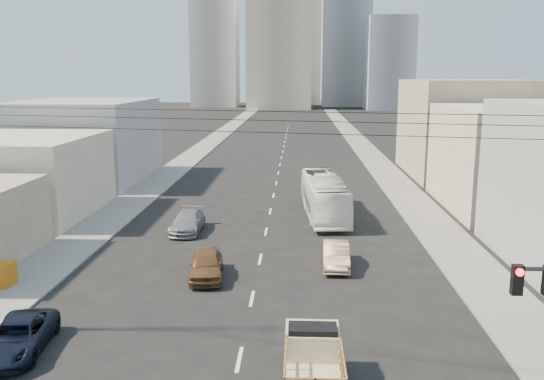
# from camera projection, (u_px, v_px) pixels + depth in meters

# --- Properties ---
(sidewalk_left) EXTENTS (3.50, 180.00, 0.12)m
(sidewalk_left) POSITION_uv_depth(u_px,v_px,m) (208.00, 144.00, 88.69)
(sidewalk_left) COLOR slate
(sidewalk_left) RESTS_ON ground
(sidewalk_right) EXTENTS (3.50, 180.00, 0.12)m
(sidewalk_right) POSITION_uv_depth(u_px,v_px,m) (361.00, 145.00, 87.64)
(sidewalk_right) COLOR slate
(sidewalk_right) RESTS_ON ground
(lane_dashes) EXTENTS (0.15, 104.00, 0.01)m
(lane_dashes) POSITION_uv_depth(u_px,v_px,m) (281.00, 161.00, 71.52)
(lane_dashes) COLOR silver
(lane_dashes) RESTS_ON ground
(flatbed_pickup) EXTENTS (1.95, 4.41, 1.90)m
(flatbed_pickup) POSITION_uv_depth(u_px,v_px,m) (313.00, 359.00, 19.31)
(flatbed_pickup) COLOR #CDBB8A
(flatbed_pickup) RESTS_ON ground
(navy_pickup) EXTENTS (2.57, 4.76, 1.27)m
(navy_pickup) POSITION_uv_depth(u_px,v_px,m) (17.00, 337.00, 22.01)
(navy_pickup) COLOR black
(navy_pickup) RESTS_ON ground
(city_bus) EXTENTS (3.39, 11.25, 3.09)m
(city_bus) POSITION_uv_depth(u_px,v_px,m) (324.00, 196.00, 43.16)
(city_bus) COLOR silver
(city_bus) RESTS_ON ground
(sedan_brown) EXTENTS (2.20, 4.44, 1.45)m
(sedan_brown) POSITION_uv_depth(u_px,v_px,m) (206.00, 264.00, 30.15)
(sedan_brown) COLOR brown
(sedan_brown) RESTS_ON ground
(sedan_tan) EXTENTS (1.54, 4.09, 1.33)m
(sedan_tan) POSITION_uv_depth(u_px,v_px,m) (336.00, 255.00, 31.92)
(sedan_tan) COLOR tan
(sedan_tan) RESTS_ON ground
(sedan_grey) EXTENTS (1.94, 4.73, 1.37)m
(sedan_grey) POSITION_uv_depth(u_px,v_px,m) (188.00, 222.00, 39.07)
(sedan_grey) COLOR gray
(sedan_grey) RESTS_ON ground
(overhead_wires) EXTENTS (23.01, 5.02, 0.72)m
(overhead_wires) POSITION_uv_depth(u_px,v_px,m) (235.00, 121.00, 19.32)
(overhead_wires) COLOR black
(overhead_wires) RESTS_ON ground
(bldg_right_mid) EXTENTS (11.00, 14.00, 8.00)m
(bldg_right_mid) POSITION_uv_depth(u_px,v_px,m) (518.00, 159.00, 45.38)
(bldg_right_mid) COLOR #AFA68D
(bldg_right_mid) RESTS_ON ground
(bldg_right_far) EXTENTS (12.00, 16.00, 10.00)m
(bldg_right_far) POSITION_uv_depth(u_px,v_px,m) (467.00, 128.00, 60.83)
(bldg_right_far) COLOR gray
(bldg_right_far) RESTS_ON ground
(bldg_left_mid) EXTENTS (11.00, 12.00, 6.00)m
(bldg_left_mid) POSITION_uv_depth(u_px,v_px,m) (18.00, 176.00, 43.37)
(bldg_left_mid) COLOR #AFA68D
(bldg_left_mid) RESTS_ON ground
(bldg_left_far) EXTENTS (12.00, 16.00, 8.00)m
(bldg_left_far) POSITION_uv_depth(u_px,v_px,m) (83.00, 141.00, 57.89)
(bldg_left_far) COLOR gray
(bldg_left_far) RESTS_ON ground
(high_rise_tower) EXTENTS (20.00, 20.00, 60.00)m
(high_rise_tower) POSITION_uv_depth(u_px,v_px,m) (280.00, 12.00, 180.43)
(high_rise_tower) COLOR tan
(high_rise_tower) RESTS_ON ground
(midrise_ne) EXTENTS (16.00, 16.00, 40.00)m
(midrise_ne) POSITION_uv_depth(u_px,v_px,m) (345.00, 47.00, 196.11)
(midrise_ne) COLOR gray
(midrise_ne) RESTS_ON ground
(midrise_nw) EXTENTS (15.00, 15.00, 34.00)m
(midrise_nw) POSITION_uv_depth(u_px,v_px,m) (215.00, 55.00, 193.76)
(midrise_nw) COLOR gray
(midrise_nw) RESTS_ON ground
(midrise_back) EXTENTS (18.00, 18.00, 44.00)m
(midrise_back) POSITION_uv_depth(u_px,v_px,m) (309.00, 43.00, 210.94)
(midrise_back) COLOR gray
(midrise_back) RESTS_ON ground
(midrise_east) EXTENTS (14.00, 14.00, 28.00)m
(midrise_east) POSITION_uv_depth(u_px,v_px,m) (389.00, 64.00, 177.15)
(midrise_east) COLOR gray
(midrise_east) RESTS_ON ground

